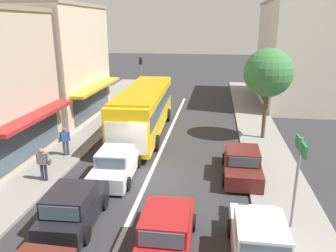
% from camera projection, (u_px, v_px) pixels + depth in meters
% --- Properties ---
extents(ground_plane, '(140.00, 140.00, 0.00)m').
position_uv_depth(ground_plane, '(149.00, 176.00, 16.38)').
color(ground_plane, '#2D2D30').
extents(lane_centre_line, '(0.20, 28.00, 0.01)m').
position_uv_depth(lane_centre_line, '(162.00, 147.00, 20.16)').
color(lane_centre_line, silver).
rests_on(lane_centre_line, ground).
extents(sidewalk_left, '(5.20, 44.00, 0.14)m').
position_uv_depth(sidewalk_left, '(71.00, 131.00, 22.98)').
color(sidewalk_left, gray).
rests_on(sidewalk_left, ground).
extents(kerb_right, '(2.80, 44.00, 0.12)m').
position_uv_depth(kerb_right, '(262.00, 141.00, 21.17)').
color(kerb_right, gray).
rests_on(kerb_right, ground).
extents(shopfront_mid_block, '(8.84, 8.82, 8.71)m').
position_uv_depth(shopfront_mid_block, '(42.00, 64.00, 25.08)').
color(shopfront_mid_block, beige).
rests_on(shopfront_mid_block, ground).
extents(building_right_far, '(9.03, 12.03, 9.40)m').
position_uv_depth(building_right_far, '(308.00, 53.00, 30.37)').
color(building_right_far, silver).
rests_on(building_right_far, ground).
extents(city_bus, '(3.02, 10.94, 3.23)m').
position_uv_depth(city_bus, '(144.00, 107.00, 22.11)').
color(city_bus, yellow).
rests_on(city_bus, ground).
extents(hatchback_behind_bus_mid, '(1.95, 3.77, 1.54)m').
position_uv_depth(hatchback_behind_bus_mid, '(73.00, 208.00, 12.21)').
color(hatchback_behind_bus_mid, black).
rests_on(hatchback_behind_bus_mid, ground).
extents(hatchback_queue_gap_filler, '(1.86, 3.72, 1.54)m').
position_uv_depth(hatchback_queue_gap_filler, '(167.00, 231.00, 10.86)').
color(hatchback_queue_gap_filler, maroon).
rests_on(hatchback_queue_gap_filler, ground).
extents(sedan_behind_bus_near, '(2.01, 4.26, 1.47)m').
position_uv_depth(sedan_behind_bus_near, '(116.00, 165.00, 16.08)').
color(sedan_behind_bus_near, silver).
rests_on(sedan_behind_bus_near, ground).
extents(parked_hatchback_kerb_front, '(1.84, 3.71, 1.54)m').
position_uv_depth(parked_hatchback_kerb_front, '(259.00, 242.00, 10.32)').
color(parked_hatchback_kerb_front, silver).
rests_on(parked_hatchback_kerb_front, ground).
extents(parked_sedan_kerb_second, '(1.93, 4.22, 1.47)m').
position_uv_depth(parked_sedan_kerb_second, '(242.00, 164.00, 16.20)').
color(parked_sedan_kerb_second, '#561E19').
rests_on(parked_sedan_kerb_second, ground).
extents(traffic_light_downstreet, '(0.33, 0.24, 4.20)m').
position_uv_depth(traffic_light_downstreet, '(141.00, 71.00, 32.13)').
color(traffic_light_downstreet, gray).
rests_on(traffic_light_downstreet, ground).
extents(directional_road_sign, '(0.10, 1.40, 3.60)m').
position_uv_depth(directional_road_sign, '(299.00, 163.00, 11.33)').
color(directional_road_sign, gray).
rests_on(directional_road_sign, ground).
extents(street_tree_right, '(3.04, 3.04, 5.91)m').
position_uv_depth(street_tree_right, '(268.00, 73.00, 20.32)').
color(street_tree_right, brown).
rests_on(street_tree_right, ground).
extents(pedestrian_with_handbag_near, '(0.65, 0.31, 1.63)m').
position_uv_depth(pedestrian_with_handbag_near, '(43.00, 162.00, 15.35)').
color(pedestrian_with_handbag_near, '#232838').
rests_on(pedestrian_with_handbag_near, sidewalk_left).
extents(pedestrian_browsing_midblock, '(0.64, 0.42, 1.63)m').
position_uv_depth(pedestrian_browsing_midblock, '(65.00, 140.00, 18.34)').
color(pedestrian_browsing_midblock, '#333338').
rests_on(pedestrian_browsing_midblock, sidewalk_left).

